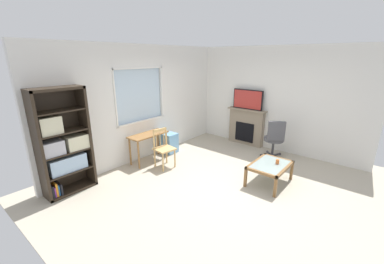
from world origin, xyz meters
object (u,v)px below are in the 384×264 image
(fireplace, at_px, (246,126))
(sippy_cup, at_px, (277,162))
(bookshelf, at_px, (63,146))
(desk_under_window, at_px, (148,139))
(office_chair, at_px, (275,137))
(plastic_drawer_unit, at_px, (169,143))
(coffee_table, at_px, (270,167))
(tv, at_px, (248,99))
(wooden_chair, at_px, (164,148))

(fireplace, distance_m, sippy_cup, 2.36)
(bookshelf, distance_m, fireplace, 4.79)
(desk_under_window, height_order, office_chair, office_chair)
(plastic_drawer_unit, distance_m, sippy_cup, 2.90)
(bookshelf, distance_m, coffee_table, 4.00)
(office_chair, bearing_deg, coffee_table, -161.16)
(bookshelf, distance_m, tv, 4.77)
(wooden_chair, relative_size, coffee_table, 0.97)
(fireplace, relative_size, tv, 1.28)
(tv, xyz_separation_m, office_chair, (-0.51, -1.06, -0.77))
(bookshelf, height_order, sippy_cup, bookshelf)
(wooden_chair, bearing_deg, sippy_cup, -68.16)
(coffee_table, bearing_deg, office_chair, 18.84)
(fireplace, relative_size, office_chair, 1.14)
(desk_under_window, xyz_separation_m, sippy_cup, (0.93, -2.83, -0.11))
(office_chair, bearing_deg, desk_under_window, 132.97)
(office_chair, xyz_separation_m, coffee_table, (-1.30, -0.44, -0.19))
(sippy_cup, bearing_deg, plastic_drawer_unit, 93.93)
(desk_under_window, bearing_deg, coffee_table, -73.04)
(plastic_drawer_unit, bearing_deg, fireplace, -33.55)
(tv, bearing_deg, wooden_chair, 164.91)
(wooden_chair, relative_size, tv, 1.02)
(wooden_chair, distance_m, fireplace, 2.75)
(office_chair, xyz_separation_m, sippy_cup, (-1.20, -0.55, -0.09))
(fireplace, distance_m, coffee_table, 2.37)
(tv, relative_size, coffee_table, 0.95)
(bookshelf, distance_m, plastic_drawer_unit, 2.74)
(desk_under_window, height_order, wooden_chair, wooden_chair)
(coffee_table, bearing_deg, tv, 39.78)
(office_chair, bearing_deg, sippy_cup, -155.48)
(tv, relative_size, sippy_cup, 9.84)
(plastic_drawer_unit, relative_size, office_chair, 0.53)
(bookshelf, distance_m, office_chair, 4.72)
(bookshelf, xyz_separation_m, coffee_table, (2.75, -2.84, -0.56))
(desk_under_window, relative_size, fireplace, 0.87)
(desk_under_window, distance_m, wooden_chair, 0.53)
(office_chair, distance_m, sippy_cup, 1.32)
(bookshelf, relative_size, sippy_cup, 22.04)
(desk_under_window, distance_m, tv, 3.00)
(coffee_table, bearing_deg, wooden_chair, 110.50)
(bookshelf, bearing_deg, desk_under_window, -3.32)
(fireplace, height_order, sippy_cup, fireplace)
(desk_under_window, bearing_deg, wooden_chair, -89.55)
(tv, distance_m, coffee_table, 2.54)
(bookshelf, xyz_separation_m, sippy_cup, (2.85, -2.94, -0.46))
(sippy_cup, bearing_deg, wooden_chair, 111.84)
(bookshelf, xyz_separation_m, plastic_drawer_unit, (2.66, -0.06, -0.66))
(fireplace, relative_size, coffee_table, 1.22)
(sippy_cup, bearing_deg, office_chair, 24.52)
(plastic_drawer_unit, xyz_separation_m, coffee_table, (0.10, -2.78, 0.10))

